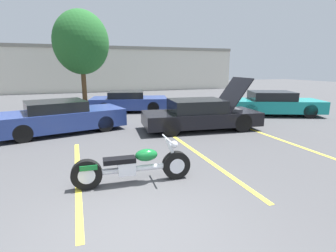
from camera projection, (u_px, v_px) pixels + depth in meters
name	position (u px, v px, depth m)	size (l,w,h in m)	color
ground_plane	(134.00, 237.00, 3.81)	(80.00, 80.00, 0.00)	#474749
parking_stripe_middle	(78.00, 175.00, 5.97)	(0.12, 5.10, 0.01)	yellow
parking_stripe_back	(206.00, 159.00, 7.02)	(0.12, 5.10, 0.01)	yellow
parking_stripe_far	(301.00, 147.00, 8.08)	(0.12, 5.10, 0.01)	yellow
far_building	(81.00, 68.00, 26.38)	(32.00, 4.20, 4.40)	beige
tree_background	(81.00, 43.00, 17.57)	(3.67, 3.67, 6.13)	brown
motorcycle	(133.00, 166.00, 5.48)	(2.50, 0.70, 0.94)	black
show_car_hood_open	(201.00, 115.00, 10.26)	(4.65, 2.21, 2.01)	black
parked_car_right_row	(274.00, 104.00, 13.37)	(4.91, 3.42, 1.20)	teal
parked_car_mid_left_row	(61.00, 117.00, 9.80)	(4.75, 2.80, 1.19)	navy
parked_car_mid_right_row	(129.00, 101.00, 14.52)	(4.43, 2.81, 1.11)	navy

